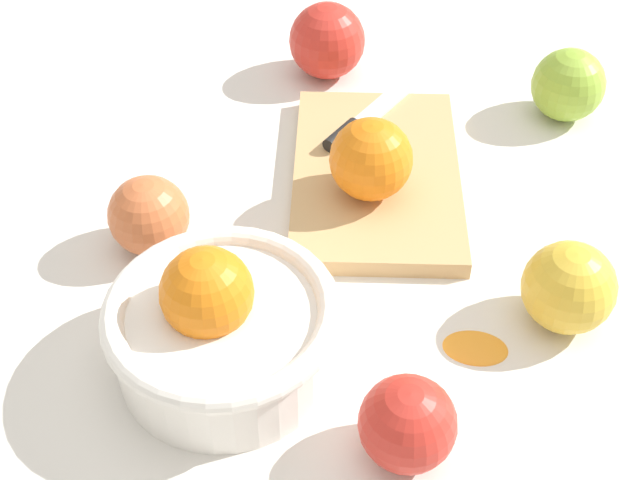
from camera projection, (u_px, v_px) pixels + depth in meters
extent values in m
plane|color=silver|center=(350.00, 232.00, 0.78)|extent=(2.40, 2.40, 0.00)
cylinder|color=white|center=(225.00, 338.00, 0.65)|extent=(0.17, 0.17, 0.06)
torus|color=white|center=(221.00, 312.00, 0.63)|extent=(0.18, 0.18, 0.02)
sphere|color=orange|center=(207.00, 293.00, 0.63)|extent=(0.07, 0.07, 0.07)
cube|color=tan|center=(376.00, 175.00, 0.83)|extent=(0.28, 0.20, 0.02)
sphere|color=orange|center=(371.00, 159.00, 0.77)|extent=(0.08, 0.08, 0.08)
cube|color=silver|center=(384.00, 102.00, 0.90)|extent=(0.11, 0.06, 0.00)
cylinder|color=black|center=(342.00, 135.00, 0.85)|extent=(0.05, 0.03, 0.01)
sphere|color=red|center=(327.00, 41.00, 0.94)|extent=(0.08, 0.08, 0.08)
sphere|color=gold|center=(569.00, 287.00, 0.68)|extent=(0.07, 0.07, 0.07)
sphere|color=#8EB738|center=(568.00, 85.00, 0.89)|extent=(0.07, 0.07, 0.07)
sphere|color=#CC6638|center=(149.00, 216.00, 0.75)|extent=(0.07, 0.07, 0.07)
sphere|color=red|center=(407.00, 424.00, 0.59)|extent=(0.07, 0.07, 0.07)
ellipsoid|color=orange|center=(476.00, 345.00, 0.68)|extent=(0.04, 0.05, 0.01)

